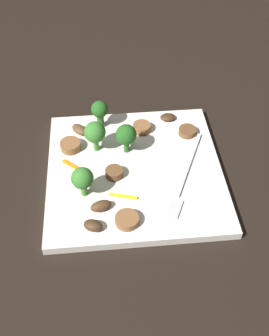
% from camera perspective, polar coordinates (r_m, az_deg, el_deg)
% --- Properties ---
extents(ground_plane, '(1.40, 1.40, 0.00)m').
position_cam_1_polar(ground_plane, '(0.65, 0.00, -0.84)').
color(ground_plane, black).
extents(plate, '(0.27, 0.27, 0.01)m').
position_cam_1_polar(plate, '(0.64, 0.00, -0.42)').
color(plate, white).
rests_on(plate, ground_plane).
extents(fork, '(0.17, 0.09, 0.00)m').
position_cam_1_polar(fork, '(0.62, 7.13, -1.67)').
color(fork, silver).
rests_on(fork, plate).
extents(broccoli_floret_0, '(0.03, 0.03, 0.06)m').
position_cam_1_polar(broccoli_floret_0, '(0.64, -5.64, 5.00)').
color(broccoli_floret_0, '#408630').
rests_on(broccoli_floret_0, plate).
extents(broccoli_floret_1, '(0.03, 0.03, 0.05)m').
position_cam_1_polar(broccoli_floret_1, '(0.69, -4.96, 8.10)').
color(broccoli_floret_1, '#296420').
rests_on(broccoli_floret_1, plate).
extents(broccoli_floret_2, '(0.03, 0.03, 0.05)m').
position_cam_1_polar(broccoli_floret_2, '(0.58, -7.40, -1.54)').
color(broccoli_floret_2, '#408630').
rests_on(broccoli_floret_2, plate).
extents(broccoli_floret_3, '(0.03, 0.03, 0.05)m').
position_cam_1_polar(broccoli_floret_3, '(0.64, -1.19, 4.67)').
color(broccoli_floret_3, '#296420').
rests_on(broccoli_floret_3, plate).
extents(sausage_slice_0, '(0.03, 0.03, 0.01)m').
position_cam_1_polar(sausage_slice_0, '(0.62, -2.90, -0.68)').
color(sausage_slice_0, brown).
rests_on(sausage_slice_0, plate).
extents(sausage_slice_1, '(0.04, 0.04, 0.01)m').
position_cam_1_polar(sausage_slice_1, '(0.70, 7.52, 5.18)').
color(sausage_slice_1, brown).
rests_on(sausage_slice_1, plate).
extents(sausage_slice_2, '(0.05, 0.05, 0.01)m').
position_cam_1_polar(sausage_slice_2, '(0.57, -1.07, -7.38)').
color(sausage_slice_2, brown).
rests_on(sausage_slice_2, plate).
extents(sausage_slice_3, '(0.04, 0.04, 0.01)m').
position_cam_1_polar(sausage_slice_3, '(0.70, 1.04, 5.75)').
color(sausage_slice_3, brown).
rests_on(sausage_slice_3, plate).
extents(sausage_slice_4, '(0.04, 0.04, 0.01)m').
position_cam_1_polar(sausage_slice_4, '(0.67, -9.08, 3.16)').
color(sausage_slice_4, brown).
rests_on(sausage_slice_4, plate).
extents(mushroom_0, '(0.03, 0.03, 0.01)m').
position_cam_1_polar(mushroom_0, '(0.56, -5.90, -8.12)').
color(mushroom_0, '#422B19').
rests_on(mushroom_0, plate).
extents(mushroom_1, '(0.03, 0.03, 0.01)m').
position_cam_1_polar(mushroom_1, '(0.58, -4.80, -5.38)').
color(mushroom_1, '#4C331E').
rests_on(mushroom_1, plate).
extents(mushroom_2, '(0.02, 0.03, 0.01)m').
position_cam_1_polar(mushroom_2, '(0.72, 4.75, 7.20)').
color(mushroom_2, '#422B19').
rests_on(mushroom_2, plate).
extents(mushroom_3, '(0.04, 0.03, 0.01)m').
position_cam_1_polar(mushroom_3, '(0.70, -7.83, 5.44)').
color(mushroom_3, brown).
rests_on(mushroom_3, plate).
extents(pepper_strip_0, '(0.04, 0.05, 0.00)m').
position_cam_1_polar(pepper_strip_0, '(0.64, -8.18, -0.08)').
color(pepper_strip_0, orange).
rests_on(pepper_strip_0, plate).
extents(pepper_strip_1, '(0.02, 0.04, 0.00)m').
position_cam_1_polar(pepper_strip_1, '(0.60, -1.61, -4.01)').
color(pepper_strip_1, yellow).
rests_on(pepper_strip_1, plate).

